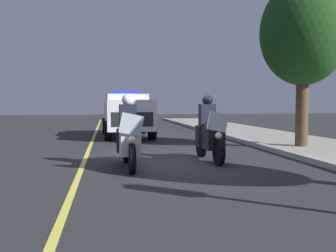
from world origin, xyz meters
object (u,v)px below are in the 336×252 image
(police_motorcycle_lead_left, at_px, (129,138))
(police_suv, at_px, (127,113))
(police_motorcycle_lead_right, at_px, (209,134))
(tree_mid_block, at_px, (304,33))

(police_motorcycle_lead_left, distance_m, police_suv, 7.98)
(police_motorcycle_lead_right, height_order, police_suv, police_suv)
(police_suv, xyz_separation_m, tree_mid_block, (5.40, 5.41, 2.68))
(police_motorcycle_lead_right, height_order, tree_mid_block, tree_mid_block)
(police_suv, distance_m, tree_mid_block, 8.10)
(police_motorcycle_lead_left, height_order, police_motorcycle_lead_right, same)
(police_motorcycle_lead_left, xyz_separation_m, police_motorcycle_lead_right, (-0.68, 2.13, 0.00))
(police_motorcycle_lead_right, distance_m, tree_mid_block, 5.12)
(police_suv, relative_size, tree_mid_block, 0.92)
(police_motorcycle_lead_right, xyz_separation_m, tree_mid_block, (-1.89, 3.65, 3.05))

